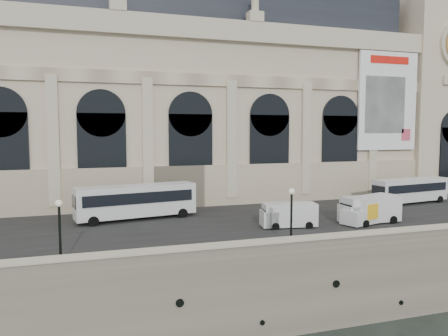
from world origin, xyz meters
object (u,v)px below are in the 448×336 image
at_px(van_c, 367,210).
at_px(lamp_right, 291,218).
at_px(van_b, 286,215).
at_px(lamp_left, 60,234).
at_px(bus_left, 136,200).
at_px(bus_right, 410,190).
at_px(box_truck, 371,210).

xyz_separation_m(van_c, lamp_right, (-11.04, -5.58, 0.96)).
xyz_separation_m(van_b, lamp_left, (-19.60, -6.32, 1.10)).
bearing_deg(van_b, lamp_right, -112.53).
distance_m(bus_left, van_c, 23.09).
bearing_deg(bus_right, lamp_right, -149.48).
relative_size(bus_left, lamp_left, 2.70).
height_order(van_b, box_truck, box_truck).
height_order(bus_right, van_b, bus_right).
bearing_deg(box_truck, lamp_left, -168.79).
relative_size(bus_right, box_truck, 1.57).
bearing_deg(van_c, lamp_left, -168.75).
bearing_deg(bus_left, lamp_right, -53.65).
relative_size(van_b, van_c, 0.90).
distance_m(box_truck, lamp_left, 29.03).
xyz_separation_m(bus_right, lamp_left, (-40.03, -13.59, 0.51)).
bearing_deg(lamp_left, van_b, 17.87).
relative_size(bus_right, lamp_right, 2.35).
bearing_deg(bus_right, bus_left, 179.08).
distance_m(lamp_left, lamp_right, 16.97).
bearing_deg(box_truck, van_b, 175.63).
bearing_deg(lamp_left, bus_left, 65.04).
relative_size(van_b, lamp_left, 1.18).
relative_size(box_truck, lamp_left, 1.51).
distance_m(van_c, lamp_left, 28.57).
distance_m(bus_left, bus_right, 33.46).
bearing_deg(van_c, box_truck, 8.48).
xyz_separation_m(bus_right, van_c, (-12.02, -8.02, -0.41)).
height_order(bus_left, lamp_left, lamp_left).
height_order(van_c, lamp_right, lamp_right).
distance_m(van_c, box_truck, 0.46).
bearing_deg(bus_right, box_truck, -145.49).
distance_m(van_b, lamp_right, 6.94).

